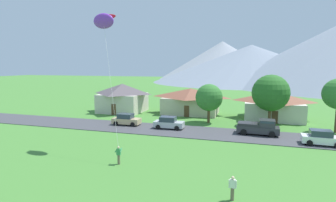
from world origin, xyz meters
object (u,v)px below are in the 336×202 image
object	(u,v)px
house_left_center	(123,97)
watcher_person	(233,188)
tree_center	(271,93)
parked_car_tan_mid_east	(126,120)
parked_car_silver_west_end	(169,123)
house_right_center	(191,101)
house_leftmost	(273,105)
kite_flyer_with_kite	(104,24)
tree_left_of_center	(209,98)
parked_car_white_mid_west	(322,138)

from	to	relation	value
house_left_center	watcher_person	distance (m)	36.83
tree_center	parked_car_tan_mid_east	xyz separation A→B (m)	(-20.59, -6.08, -4.04)
tree_center	parked_car_silver_west_end	distance (m)	15.76
watcher_person	house_right_center	bearing A→B (deg)	107.04
watcher_person	house_leftmost	bearing A→B (deg)	80.82
house_left_center	kite_flyer_with_kite	world-z (taller)	kite_flyer_with_kite
kite_flyer_with_kite	tree_left_of_center	bearing A→B (deg)	60.32
parked_car_tan_mid_east	watcher_person	world-z (taller)	parked_car_tan_mid_east
kite_flyer_with_kite	watcher_person	size ratio (longest dim) A/B	8.61
house_leftmost	watcher_person	bearing A→B (deg)	-99.18
house_right_center	parked_car_tan_mid_east	xyz separation A→B (m)	(-7.21, -12.39, -1.59)
house_right_center	house_left_center	bearing A→B (deg)	-172.44
house_left_center	watcher_person	xyz separation A→B (m)	(22.57, -29.04, -1.95)
watcher_person	tree_center	bearing A→B (deg)	80.84
kite_flyer_with_kite	house_right_center	bearing A→B (deg)	78.66
tree_center	watcher_person	bearing A→B (deg)	-99.16
watcher_person	tree_left_of_center	bearing A→B (deg)	101.98
tree_left_of_center	kite_flyer_with_kite	size ratio (longest dim) A/B	0.42
parked_car_white_mid_west	parked_car_tan_mid_east	bearing A→B (deg)	173.53
tree_left_of_center	watcher_person	distance (m)	24.54
tree_center	parked_car_silver_west_end	size ratio (longest dim) A/B	1.80
tree_left_of_center	parked_car_silver_west_end	size ratio (longest dim) A/B	1.44
house_right_center	tree_center	size ratio (longest dim) A/B	1.40
house_left_center	kite_flyer_with_kite	size ratio (longest dim) A/B	0.59
house_right_center	parked_car_silver_west_end	world-z (taller)	house_right_center
tree_left_of_center	tree_center	size ratio (longest dim) A/B	0.80
house_right_center	parked_car_silver_west_end	distance (m)	12.87
parked_car_white_mid_west	house_right_center	bearing A→B (deg)	140.10
house_leftmost	parked_car_tan_mid_east	distance (m)	24.46
house_right_center	parked_car_white_mid_west	distance (m)	23.88
house_leftmost	tree_left_of_center	bearing A→B (deg)	-148.05
tree_left_of_center	kite_flyer_with_kite	xyz separation A→B (m)	(-8.92, -15.65, 9.25)
house_right_center	parked_car_white_mid_west	world-z (taller)	house_right_center
parked_car_tan_mid_east	tree_left_of_center	bearing A→B (deg)	25.10
kite_flyer_with_kite	house_leftmost	bearing A→B (deg)	49.23
parked_car_silver_west_end	parked_car_tan_mid_east	distance (m)	6.79
house_leftmost	tree_center	distance (m)	6.14
parked_car_tan_mid_east	parked_car_white_mid_west	bearing A→B (deg)	-6.47
tree_center	kite_flyer_with_kite	bearing A→B (deg)	-137.71
parked_car_white_mid_west	watcher_person	size ratio (longest dim) A/B	2.55
house_right_center	kite_flyer_with_kite	world-z (taller)	kite_flyer_with_kite
house_left_center	tree_center	xyz separation A→B (m)	(26.51, -4.57, 2.08)
house_left_center	parked_car_tan_mid_east	bearing A→B (deg)	-60.91
house_right_center	kite_flyer_with_kite	size ratio (longest dim) A/B	0.74
parked_car_tan_mid_east	house_right_center	bearing A→B (deg)	59.81
house_leftmost	watcher_person	xyz separation A→B (m)	(-4.84, -29.98, -1.51)
parked_car_silver_west_end	house_leftmost	bearing A→B (deg)	39.15
house_right_center	watcher_person	xyz separation A→B (m)	(9.43, -30.78, -1.58)
parked_car_white_mid_west	tree_center	bearing A→B (deg)	118.65
tree_center	house_left_center	bearing A→B (deg)	170.21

